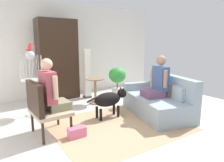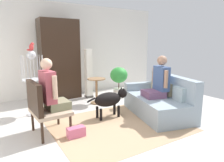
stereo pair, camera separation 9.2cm
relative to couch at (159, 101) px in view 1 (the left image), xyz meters
name	(u,v)px [view 1 (the left image)]	position (x,y,z in m)	size (l,w,h in m)	color
ground_plane	(109,122)	(-1.19, 0.17, -0.30)	(7.13, 7.13, 0.00)	beige
back_wall	(61,50)	(-1.19, 2.89, 1.06)	(6.54, 0.12, 2.71)	silver
area_rug	(118,125)	(-1.13, -0.05, -0.29)	(2.40, 2.03, 0.01)	tan
couch	(159,101)	(0.00, 0.00, 0.00)	(1.30, 1.83, 0.86)	#8EA0AD
armchair	(43,106)	(-2.44, 0.27, 0.24)	(0.62, 0.73, 0.94)	black
person_on_couch	(158,81)	(-0.06, -0.01, 0.46)	(0.56, 0.56, 0.89)	#704969
person_on_armchair	(51,90)	(-2.28, 0.28, 0.48)	(0.45, 0.56, 0.89)	#767758
round_end_table	(95,88)	(-0.81, 1.46, 0.11)	(0.47, 0.47, 0.66)	olive
dog	(109,99)	(-1.03, 0.41, 0.10)	(0.93, 0.32, 0.62)	black
bird_cage_stand	(32,79)	(-2.36, 1.41, 0.50)	(0.47, 0.47, 1.40)	silver
parrot	(30,47)	(-2.35, 1.41, 1.18)	(0.17, 0.10, 0.17)	red
potted_plant	(117,79)	(-0.02, 1.60, 0.26)	(0.49, 0.49, 0.89)	beige
column_lamp	(87,74)	(-0.74, 2.09, 0.39)	(0.20, 0.20, 1.39)	#4C4742
armoire_cabinet	(57,60)	(-1.45, 2.48, 0.80)	(1.05, 0.56, 2.20)	black
handbag	(77,132)	(-1.99, -0.09, -0.21)	(0.30, 0.15, 0.17)	#D8668C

